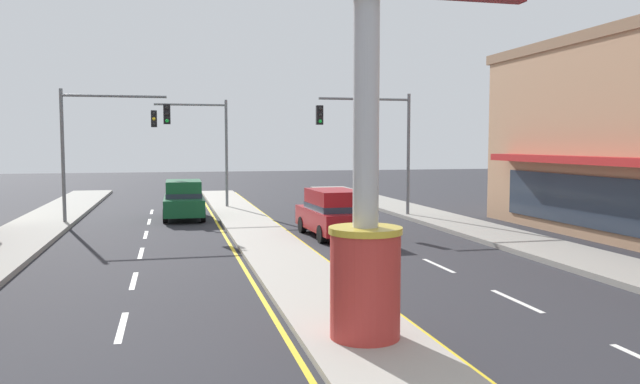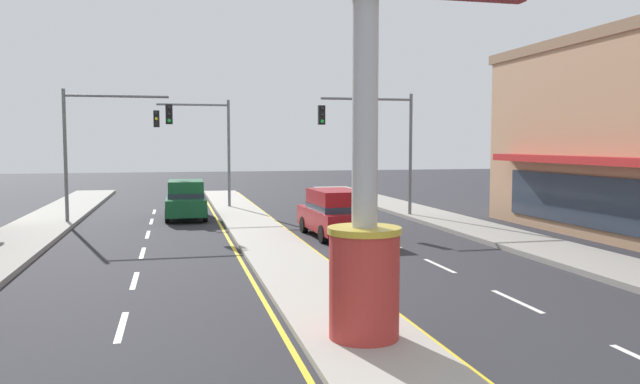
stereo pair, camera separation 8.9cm
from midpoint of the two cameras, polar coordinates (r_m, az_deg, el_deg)
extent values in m
cube|color=#A39E93|center=(22.34, -4.30, -4.96)|extent=(2.35, 52.00, 0.14)
cube|color=gray|center=(23.73, 19.06, -4.59)|extent=(2.81, 60.00, 0.18)
cube|color=silver|center=(13.54, -17.58, -11.70)|extent=(0.14, 2.20, 0.01)
cube|color=silver|center=(17.80, -16.51, -7.79)|extent=(0.14, 2.20, 0.01)
cube|color=silver|center=(22.12, -15.87, -5.39)|extent=(0.14, 2.20, 0.01)
cube|color=silver|center=(26.46, -15.45, -3.78)|extent=(0.14, 2.20, 0.01)
cube|color=silver|center=(30.82, -15.14, -2.63)|extent=(0.14, 2.20, 0.01)
cube|color=silver|center=(35.19, -14.91, -1.76)|extent=(0.14, 2.20, 0.01)
cube|color=silver|center=(15.64, 17.77, -9.52)|extent=(0.14, 2.20, 0.01)
cube|color=silver|center=(19.44, 11.03, -6.65)|extent=(0.14, 2.20, 0.01)
cube|color=silver|center=(23.46, 6.60, -4.69)|extent=(0.14, 2.20, 0.01)
cube|color=silver|center=(27.59, 3.49, -3.30)|extent=(0.14, 2.20, 0.01)
cube|color=silver|center=(31.80, 1.20, -2.26)|extent=(0.14, 2.20, 0.01)
cube|color=silver|center=(36.05, -0.54, -1.46)|extent=(0.14, 2.20, 0.01)
cube|color=yellow|center=(22.19, -7.77, -5.23)|extent=(0.12, 52.00, 0.01)
cube|color=yellow|center=(22.60, -0.89, -5.01)|extent=(0.12, 52.00, 0.01)
cylinder|color=#B7332D|center=(11.59, 4.29, -8.58)|extent=(1.30, 1.30, 1.94)
cylinder|color=gold|center=(11.41, 4.32, -3.53)|extent=(1.36, 1.36, 0.12)
cylinder|color=#B7B7BC|center=(11.31, 4.39, 7.43)|extent=(0.47, 0.47, 4.46)
cylinder|color=slate|center=(30.49, -22.26, 2.96)|extent=(0.16, 0.16, 6.20)
cylinder|color=slate|center=(30.28, -18.06, 8.36)|extent=(4.62, 0.12, 0.12)
cube|color=black|center=(29.98, -13.61, 6.95)|extent=(0.32, 0.24, 0.92)
sphere|color=black|center=(29.85, -13.62, 7.54)|extent=(0.17, 0.17, 0.17)
sphere|color=black|center=(29.84, -13.61, 6.96)|extent=(0.17, 0.17, 0.17)
sphere|color=#19D83F|center=(29.83, -13.60, 6.39)|extent=(0.17, 0.17, 0.17)
cylinder|color=slate|center=(31.45, 8.39, 3.28)|extent=(0.16, 0.16, 6.20)
cylinder|color=slate|center=(30.74, 4.40, 8.51)|extent=(4.62, 0.12, 0.12)
cube|color=black|center=(29.92, 0.23, 7.08)|extent=(0.32, 0.24, 0.92)
sphere|color=black|center=(29.80, 0.29, 7.67)|extent=(0.17, 0.17, 0.17)
sphere|color=black|center=(29.79, 0.29, 7.09)|extent=(0.17, 0.17, 0.17)
sphere|color=#19D83F|center=(29.77, 0.29, 6.51)|extent=(0.17, 0.17, 0.17)
cylinder|color=slate|center=(35.84, -8.30, 3.42)|extent=(0.16, 0.16, 6.20)
cylinder|color=slate|center=(35.79, -11.54, 7.86)|extent=(3.96, 0.12, 0.12)
cube|color=black|center=(35.58, -14.72, 6.52)|extent=(0.32, 0.24, 0.92)
sphere|color=black|center=(35.45, -14.73, 7.01)|extent=(0.17, 0.17, 0.17)
sphere|color=yellow|center=(35.44, -14.72, 6.52)|extent=(0.17, 0.17, 0.17)
sphere|color=black|center=(35.43, -14.71, 6.04)|extent=(0.17, 0.17, 0.17)
cube|color=maroon|center=(24.84, 1.40, -2.53)|extent=(2.12, 4.69, 0.80)
cube|color=maroon|center=(24.58, 1.53, -0.73)|extent=(1.81, 2.93, 0.80)
cube|color=#283342|center=(24.61, 1.53, -1.38)|extent=(1.85, 2.96, 0.24)
cylinder|color=black|center=(26.01, -1.39, -3.02)|extent=(0.25, 0.69, 0.68)
cylinder|color=black|center=(26.50, 2.28, -2.88)|extent=(0.25, 0.69, 0.68)
cylinder|color=black|center=(23.28, 0.39, -3.90)|extent=(0.25, 0.69, 0.68)
cylinder|color=black|center=(23.83, 4.43, -3.72)|extent=(0.25, 0.69, 0.68)
cube|color=#14562D|center=(31.39, -12.12, -1.17)|extent=(1.96, 4.63, 0.80)
cube|color=#14562D|center=(31.51, -12.14, 0.31)|extent=(1.71, 2.87, 0.80)
cube|color=#283342|center=(31.53, -12.13, -0.19)|extent=(1.75, 2.90, 0.24)
cylinder|color=black|center=(30.03, -10.42, -2.08)|extent=(0.23, 0.68, 0.68)
cylinder|color=black|center=(30.02, -13.76, -2.14)|extent=(0.23, 0.68, 0.68)
cylinder|color=black|center=(32.86, -10.60, -1.53)|extent=(0.23, 0.68, 0.68)
cylinder|color=black|center=(32.85, -13.65, -1.58)|extent=(0.23, 0.68, 0.68)
camera|label=1|loc=(0.04, -89.82, 0.01)|focal=34.85mm
camera|label=2|loc=(0.04, 90.18, -0.01)|focal=34.85mm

